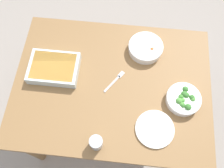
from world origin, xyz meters
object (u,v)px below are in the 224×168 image
(drink_cup, at_px, (96,143))
(broccoli_bowl, at_px, (183,99))
(stew_bowl, at_px, (146,48))
(side_plate, at_px, (155,129))
(fork_on_table, at_px, (116,80))
(baking_dish, at_px, (54,68))
(spoon_by_stew, at_px, (145,56))

(drink_cup, bearing_deg, broccoli_bowl, 32.74)
(stew_bowl, bearing_deg, side_plate, -81.13)
(side_plate, height_order, fork_on_table, side_plate)
(stew_bowl, relative_size, baking_dish, 0.74)
(side_plate, bearing_deg, baking_dish, 154.09)
(broccoli_bowl, distance_m, drink_cup, 0.56)
(side_plate, bearing_deg, spoon_by_stew, 99.65)
(drink_cup, distance_m, spoon_by_stew, 0.63)
(baking_dish, height_order, drink_cup, drink_cup)
(baking_dish, bearing_deg, fork_on_table, -4.26)
(stew_bowl, distance_m, baking_dish, 0.59)
(broccoli_bowl, distance_m, fork_on_table, 0.42)
(broccoli_bowl, height_order, fork_on_table, broccoli_bowl)
(stew_bowl, bearing_deg, broccoli_bowl, -54.25)
(broccoli_bowl, xyz_separation_m, drink_cup, (-0.47, -0.30, 0.01))
(broccoli_bowl, distance_m, baking_dish, 0.80)
(side_plate, xyz_separation_m, spoon_by_stew, (-0.08, 0.47, -0.00))
(spoon_by_stew, bearing_deg, fork_on_table, -131.59)
(drink_cup, xyz_separation_m, spoon_by_stew, (0.23, 0.58, -0.03))
(stew_bowl, xyz_separation_m, drink_cup, (-0.23, -0.63, 0.01))
(stew_bowl, relative_size, side_plate, 1.01)
(drink_cup, height_order, fork_on_table, drink_cup)
(baking_dish, bearing_deg, side_plate, -25.91)
(stew_bowl, relative_size, fork_on_table, 1.43)
(baking_dish, bearing_deg, broccoli_bowl, -8.79)
(stew_bowl, xyz_separation_m, fork_on_table, (-0.17, -0.23, -0.03))
(baking_dish, height_order, side_plate, baking_dish)
(broccoli_bowl, relative_size, side_plate, 0.92)
(side_plate, bearing_deg, stew_bowl, 98.87)
(fork_on_table, bearing_deg, drink_cup, -99.31)
(baking_dish, xyz_separation_m, side_plate, (0.63, -0.31, -0.03))
(spoon_by_stew, xyz_separation_m, fork_on_table, (-0.17, -0.19, -0.00))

